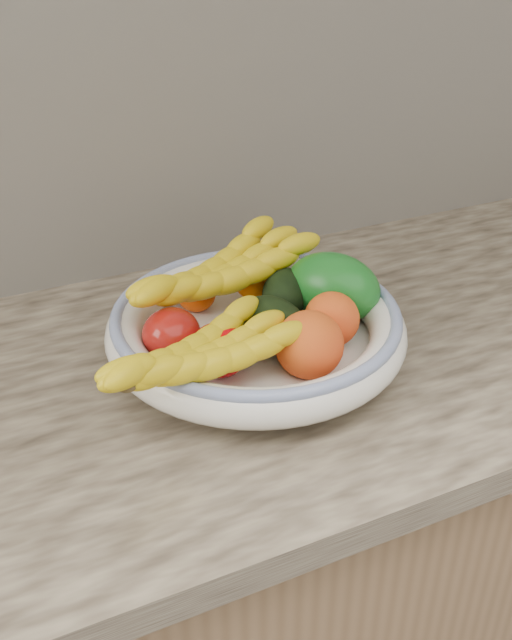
% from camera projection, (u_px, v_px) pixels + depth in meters
% --- Properties ---
extents(kitchen_counter, '(2.44, 0.66, 1.40)m').
position_uv_depth(kitchen_counter, '(250.00, 567.00, 1.19)').
color(kitchen_counter, brown).
rests_on(kitchen_counter, ground).
extents(fruit_bowl, '(0.39, 0.39, 0.08)m').
position_uv_depth(fruit_bowl, '(256.00, 328.00, 0.93)').
color(fruit_bowl, white).
rests_on(fruit_bowl, kitchen_counter).
extents(clementine_back_left, '(0.06, 0.06, 0.05)m').
position_uv_depth(clementine_back_left, '(196.00, 294.00, 1.00)').
color(clementine_back_left, '#F64F05').
rests_on(clementine_back_left, fruit_bowl).
extents(clementine_back_right, '(0.06, 0.06, 0.05)m').
position_uv_depth(clementine_back_right, '(252.00, 283.00, 1.02)').
color(clementine_back_right, orange).
rests_on(clementine_back_right, fruit_bowl).
extents(tomato_left, '(0.09, 0.09, 0.07)m').
position_uv_depth(tomato_left, '(172.00, 334.00, 0.89)').
color(tomato_left, '#9F140F').
rests_on(tomato_left, fruit_bowl).
extents(tomato_near_left, '(0.10, 0.10, 0.07)m').
position_uv_depth(tomato_near_left, '(219.00, 350.00, 0.86)').
color(tomato_near_left, '#C70004').
rests_on(tomato_near_left, fruit_bowl).
extents(avocado_center, '(0.10, 0.12, 0.07)m').
position_uv_depth(avocado_center, '(273.00, 325.00, 0.90)').
color(avocado_center, black).
rests_on(avocado_center, fruit_bowl).
extents(avocado_right, '(0.11, 0.11, 0.06)m').
position_uv_depth(avocado_right, '(285.00, 293.00, 0.98)').
color(avocado_right, black).
rests_on(avocado_right, fruit_bowl).
extents(green_mango, '(0.17, 0.17, 0.12)m').
position_uv_depth(green_mango, '(333.00, 287.00, 0.97)').
color(green_mango, '#105917').
rests_on(green_mango, fruit_bowl).
extents(peach_front, '(0.11, 0.11, 0.08)m').
position_uv_depth(peach_front, '(309.00, 345.00, 0.86)').
color(peach_front, orange).
rests_on(peach_front, fruit_bowl).
extents(peach_right, '(0.09, 0.09, 0.07)m').
position_uv_depth(peach_right, '(332.00, 319.00, 0.91)').
color(peach_right, orange).
rests_on(peach_right, fruit_bowl).
extents(banana_bunch_back, '(0.33, 0.22, 0.09)m').
position_uv_depth(banana_bunch_back, '(221.00, 279.00, 0.96)').
color(banana_bunch_back, yellow).
rests_on(banana_bunch_back, fruit_bowl).
extents(banana_bunch_front, '(0.30, 0.19, 0.08)m').
position_uv_depth(banana_bunch_front, '(201.00, 361.00, 0.80)').
color(banana_bunch_front, yellow).
rests_on(banana_bunch_front, fruit_bowl).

